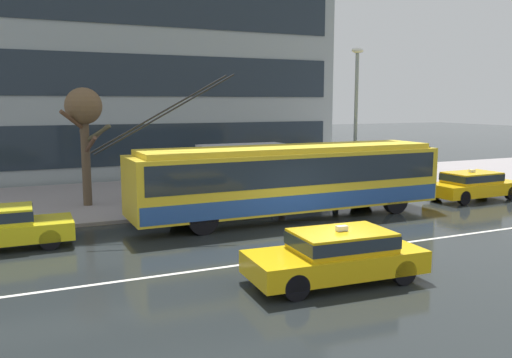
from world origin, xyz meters
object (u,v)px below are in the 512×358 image
at_px(trolleybus, 291,178).
at_px(taxi_oncoming_near, 337,254).
at_px(bus_shelter, 241,158).
at_px(pedestrian_at_shelter, 335,163).
at_px(pedestrian_approaching_curb, 283,161).
at_px(street_lamp, 356,109).
at_px(taxi_ahead_of_bus, 473,184).
at_px(street_tree_bare, 84,114).

distance_m(trolleybus, taxi_oncoming_near, 7.46).
bearing_deg(taxi_oncoming_near, bus_shelter, 79.76).
bearing_deg(bus_shelter, trolleybus, -82.36).
xyz_separation_m(pedestrian_at_shelter, pedestrian_approaching_curb, (-1.53, 2.02, -0.06)).
bearing_deg(pedestrian_approaching_curb, bus_shelter, -168.60).
bearing_deg(street_lamp, pedestrian_at_shelter, -166.71).
bearing_deg(taxi_ahead_of_bus, street_tree_bare, 162.66).
relative_size(bus_shelter, pedestrian_approaching_curb, 1.96).
relative_size(pedestrian_approaching_curb, street_tree_bare, 0.40).
relative_size(pedestrian_at_shelter, street_tree_bare, 0.41).
relative_size(taxi_oncoming_near, street_lamp, 0.67).
xyz_separation_m(taxi_oncoming_near, street_lamp, (7.05, 9.44, 3.39)).
distance_m(taxi_oncoming_near, taxi_ahead_of_bus, 13.75).
relative_size(pedestrian_approaching_curb, street_lamp, 0.30).
xyz_separation_m(bus_shelter, pedestrian_at_shelter, (3.86, -1.55, -0.23)).
bearing_deg(taxi_ahead_of_bus, bus_shelter, 159.44).
relative_size(bus_shelter, street_tree_bare, 0.79).
bearing_deg(bus_shelter, taxi_oncoming_near, -100.24).
distance_m(pedestrian_at_shelter, street_tree_bare, 10.89).
xyz_separation_m(taxi_ahead_of_bus, pedestrian_approaching_curb, (-7.59, 4.19, 0.97)).
distance_m(trolleybus, pedestrian_at_shelter, 3.99).
relative_size(trolleybus, bus_shelter, 3.48).
bearing_deg(taxi_ahead_of_bus, pedestrian_at_shelter, 160.34).
xyz_separation_m(pedestrian_at_shelter, street_lamp, (1.26, 0.30, 2.36)).
xyz_separation_m(pedestrian_approaching_curb, street_tree_bare, (-8.72, 0.91, 2.26)).
bearing_deg(pedestrian_at_shelter, pedestrian_approaching_curb, 127.13).
distance_m(street_lamp, street_tree_bare, 11.81).
relative_size(trolleybus, street_tree_bare, 2.76).
height_order(bus_shelter, street_tree_bare, street_tree_bare).
bearing_deg(trolleybus, street_lamp, 27.78).
distance_m(taxi_ahead_of_bus, pedestrian_approaching_curb, 8.73).
bearing_deg(bus_shelter, street_tree_bare, 167.87).
xyz_separation_m(pedestrian_at_shelter, street_tree_bare, (-10.25, 2.93, 2.21)).
bearing_deg(taxi_oncoming_near, street_lamp, 53.24).
bearing_deg(pedestrian_approaching_curb, pedestrian_at_shelter, -52.87).
bearing_deg(pedestrian_approaching_curb, trolleybus, -113.73).
bearing_deg(taxi_oncoming_near, pedestrian_at_shelter, 57.65).
height_order(bus_shelter, pedestrian_approaching_curb, bus_shelter).
distance_m(trolleybus, pedestrian_approaching_curb, 4.55).
height_order(pedestrian_approaching_curb, street_lamp, street_lamp).
xyz_separation_m(taxi_oncoming_near, street_tree_bare, (-4.46, 12.07, 3.23)).
xyz_separation_m(taxi_oncoming_near, pedestrian_approaching_curb, (4.25, 11.16, 0.97)).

